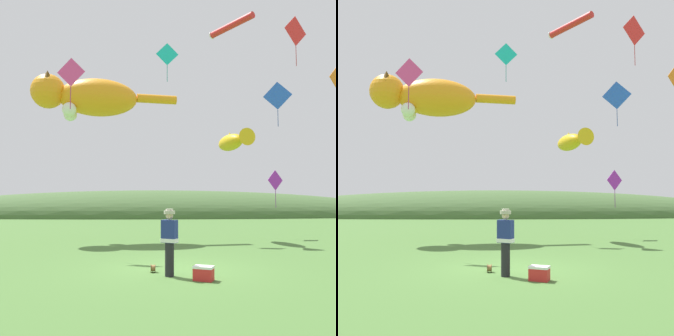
{
  "view_description": "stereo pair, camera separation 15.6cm",
  "coord_description": "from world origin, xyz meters",
  "views": [
    {
      "loc": [
        -0.66,
        -10.98,
        2.04
      ],
      "look_at": [
        0.0,
        4.0,
        3.28
      ],
      "focal_mm": 40.0,
      "sensor_mm": 36.0,
      "label": 1
    },
    {
      "loc": [
        -0.5,
        -10.99,
        2.04
      ],
      "look_at": [
        0.0,
        4.0,
        3.28
      ],
      "focal_mm": 40.0,
      "sensor_mm": 36.0,
      "label": 2
    }
  ],
  "objects": [
    {
      "name": "ground_plane",
      "position": [
        0.0,
        0.0,
        0.0
      ],
      "size": [
        120.0,
        120.0,
        0.0
      ],
      "primitive_type": "plane",
      "color": "#477033"
    },
    {
      "name": "festival_attendant",
      "position": [
        -0.18,
        -0.94,
        0.95
      ],
      "size": [
        0.49,
        0.43,
        1.77
      ],
      "color": "black",
      "rests_on": "ground"
    },
    {
      "name": "kite_diamond_blue",
      "position": [
        5.94,
        8.02,
        7.44
      ],
      "size": [
        1.37,
        0.6,
        2.39
      ],
      "color": "blue"
    },
    {
      "name": "kite_diamond_teal",
      "position": [
        0.15,
        8.39,
        9.73
      ],
      "size": [
        1.21,
        0.09,
        2.11
      ],
      "color": "#19BFBF"
    },
    {
      "name": "kite_giant_cat",
      "position": [
        -3.97,
        8.11,
        7.27
      ],
      "size": [
        7.47,
        2.75,
        2.28
      ],
      "color": "orange"
    },
    {
      "name": "picnic_cooler",
      "position": [
        0.65,
        -1.47,
        0.18
      ],
      "size": [
        0.58,
        0.49,
        0.36
      ],
      "color": "red",
      "rests_on": "ground"
    },
    {
      "name": "kite_diamond_pink",
      "position": [
        -3.84,
        3.49,
        6.98
      ],
      "size": [
        1.14,
        0.22,
        2.05
      ],
      "color": "#E53F8C"
    },
    {
      "name": "distant_hill_ridge",
      "position": [
        0.0,
        33.14,
        0.0
      ],
      "size": [
        61.04,
        13.22,
        6.08
      ],
      "color": "#426033",
      "rests_on": "ground"
    },
    {
      "name": "kite_spool",
      "position": [
        -0.61,
        -0.36,
        0.11
      ],
      "size": [
        0.13,
        0.23,
        0.23
      ],
      "color": "olive",
      "rests_on": "ground"
    },
    {
      "name": "kite_diamond_violet",
      "position": [
        5.87,
        8.46,
        3.0
      ],
      "size": [
        0.96,
        0.51,
        1.98
      ],
      "color": "purple"
    },
    {
      "name": "kite_fish_windsock",
      "position": [
        3.43,
        7.45,
        4.92
      ],
      "size": [
        1.46,
        3.2,
        0.95
      ],
      "color": "gold"
    },
    {
      "name": "kite_diamond_red",
      "position": [
        5.66,
        4.68,
        9.41
      ],
      "size": [
        1.22,
        0.65,
        2.27
      ],
      "color": "red"
    },
    {
      "name": "kite_tube_streamer",
      "position": [
        3.71,
        8.91,
        11.64
      ],
      "size": [
        2.08,
        2.8,
        0.44
      ],
      "color": "red"
    }
  ]
}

